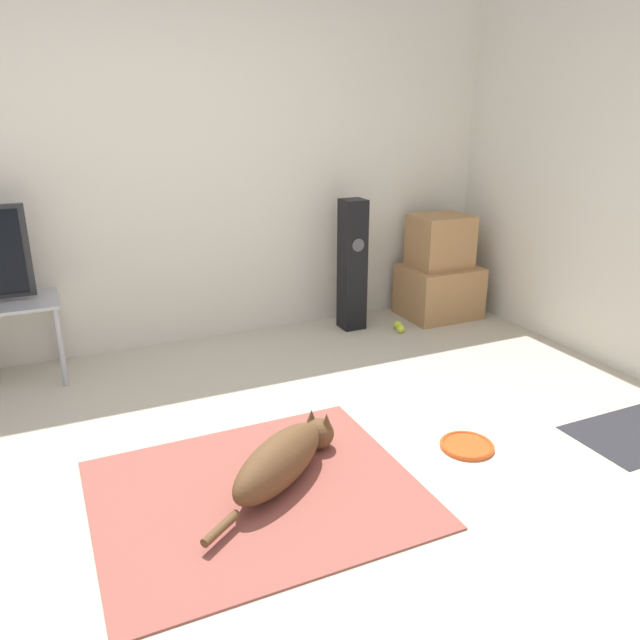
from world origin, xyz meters
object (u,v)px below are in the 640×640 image
Objects in this scene: floor_speaker at (352,265)px; tennis_ball_by_boxes at (398,325)px; cardboard_box_upper at (440,241)px; dog at (283,459)px; tennis_ball_near_speaker at (401,329)px; frisbee at (467,445)px; cardboard_box_lower at (439,291)px.

floor_speaker is 0.60m from tennis_ball_by_boxes.
dog is at bearing -139.90° from cardboard_box_upper.
tennis_ball_by_boxes is at bearing -32.02° from floor_speaker.
cardboard_box_upper reaches higher than tennis_ball_near_speaker.
dog is at bearing 173.70° from frisbee.
tennis_ball_near_speaker is at bearing 43.61° from dog.
cardboard_box_lower is (2.07, 1.72, 0.08)m from dog.
frisbee is 0.62× the size of cardboard_box_upper.
floor_speaker is 15.36× the size of tennis_ball_by_boxes.
cardboard_box_lower reaches higher than frisbee.
floor_speaker is at bearing 147.98° from tennis_ball_by_boxes.
frisbee is 1.79m from tennis_ball_by_boxes.
cardboard_box_lower reaches higher than dog.
dog is 12.71× the size of tennis_ball_near_speaker.
tennis_ball_by_boxes is 1.00× the size of tennis_ball_near_speaker.
tennis_ball_near_speaker is (0.58, 1.60, 0.02)m from frisbee.
cardboard_box_upper is (-0.01, 0.01, 0.42)m from cardboard_box_lower.
cardboard_box_upper is at bearing 26.23° from tennis_ball_near_speaker.
dog is 2.69m from cardboard_box_lower.
dog is 1.41× the size of cardboard_box_lower.
tennis_ball_near_speaker reaches higher than frisbee.
cardboard_box_lower is at bearing 39.77° from dog.
cardboard_box_lower is 0.85m from floor_speaker.
dog is at bearing -125.83° from floor_speaker.
frisbee is at bearing -110.00° from tennis_ball_near_speaker.
dog reaches higher than tennis_ball_by_boxes.
tennis_ball_near_speaker is at bearing 70.00° from frisbee.
cardboard_box_upper is at bearing -2.32° from floor_speaker.
cardboard_box_lower is 0.58m from tennis_ball_near_speaker.
tennis_ball_by_boxes is at bearing 70.17° from frisbee.
cardboard_box_upper is 0.79m from floor_speaker.
dog is 1.86× the size of cardboard_box_upper.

